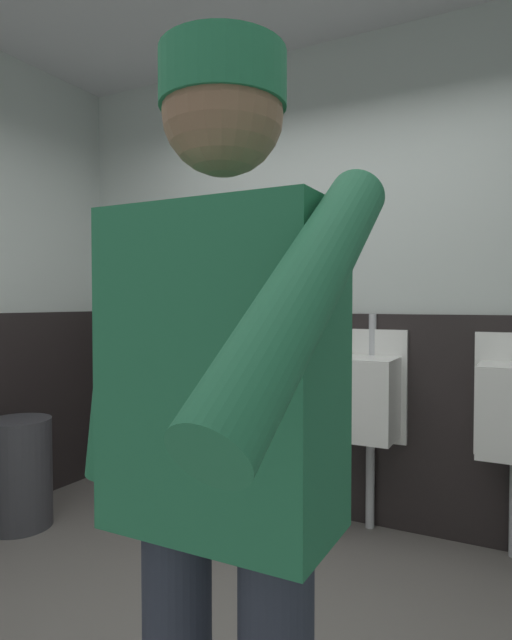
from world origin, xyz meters
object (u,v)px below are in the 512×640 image
(person, at_px, (221,440))
(trash_bin, at_px, (20,473))
(urinal_left, at_px, (249,387))
(urinal_middle, at_px, (366,397))

(person, xyz_separation_m, trash_bin, (-2.11, 1.20, -0.73))
(urinal_left, distance_m, urinal_middle, 0.75)
(person, distance_m, trash_bin, 2.53)
(urinal_left, xyz_separation_m, trash_bin, (-1.06, -0.84, -0.46))
(urinal_left, bearing_deg, person, -62.79)
(urinal_middle, bearing_deg, person, -81.62)
(urinal_middle, xyz_separation_m, trash_bin, (-1.81, -0.84, -0.46))
(urinal_left, height_order, person, person)
(urinal_middle, relative_size, trash_bin, 1.97)
(urinal_left, relative_size, person, 0.70)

